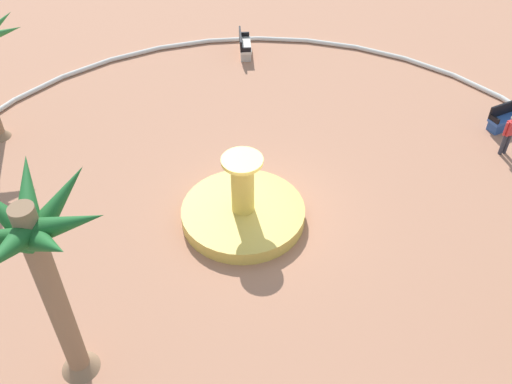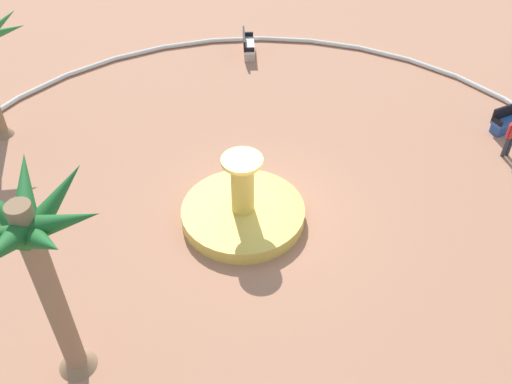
{
  "view_description": "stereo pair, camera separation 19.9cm",
  "coord_description": "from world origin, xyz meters",
  "px_view_note": "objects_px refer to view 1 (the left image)",
  "views": [
    {
      "loc": [
        -12.68,
        2.81,
        12.56
      ],
      "look_at": [
        -0.03,
        0.18,
        1.0
      ],
      "focal_mm": 39.74,
      "sensor_mm": 36.0,
      "label": 1
    },
    {
      "loc": [
        -12.72,
        2.62,
        12.56
      ],
      "look_at": [
        -0.03,
        0.18,
        1.0
      ],
      "focal_mm": 39.74,
      "sensor_mm": 36.0,
      "label": 2
    }
  ],
  "objects_px": {
    "fountain": "(243,211)",
    "bench_east": "(245,47)",
    "person_cyclist_photo": "(509,133)",
    "palm_tree_by_curb": "(40,256)",
    "bench_southeast": "(507,119)"
  },
  "relations": [
    {
      "from": "person_cyclist_photo",
      "to": "bench_east",
      "type": "bearing_deg",
      "value": 40.11
    },
    {
      "from": "fountain",
      "to": "palm_tree_by_curb",
      "type": "xyz_separation_m",
      "value": [
        -4.34,
        4.89,
        3.78
      ]
    },
    {
      "from": "palm_tree_by_curb",
      "to": "bench_southeast",
      "type": "height_order",
      "value": "palm_tree_by_curb"
    },
    {
      "from": "palm_tree_by_curb",
      "to": "person_cyclist_photo",
      "type": "bearing_deg",
      "value": -68.54
    },
    {
      "from": "palm_tree_by_curb",
      "to": "person_cyclist_photo",
      "type": "xyz_separation_m",
      "value": [
        5.76,
        -14.65,
        -3.21
      ]
    },
    {
      "from": "bench_east",
      "to": "person_cyclist_photo",
      "type": "relative_size",
      "value": 1.02
    },
    {
      "from": "bench_southeast",
      "to": "person_cyclist_photo",
      "type": "relative_size",
      "value": 1.03
    },
    {
      "from": "fountain",
      "to": "bench_east",
      "type": "xyz_separation_m",
      "value": [
        10.55,
        -2.08,
        0.01
      ]
    },
    {
      "from": "fountain",
      "to": "person_cyclist_photo",
      "type": "relative_size",
      "value": 2.38
    },
    {
      "from": "bench_southeast",
      "to": "person_cyclist_photo",
      "type": "bearing_deg",
      "value": 147.53
    },
    {
      "from": "fountain",
      "to": "person_cyclist_photo",
      "type": "distance_m",
      "value": 9.88
    },
    {
      "from": "bench_east",
      "to": "person_cyclist_photo",
      "type": "height_order",
      "value": "person_cyclist_photo"
    },
    {
      "from": "bench_east",
      "to": "bench_southeast",
      "type": "height_order",
      "value": "same"
    },
    {
      "from": "bench_southeast",
      "to": "bench_east",
      "type": "bearing_deg",
      "value": 48.38
    },
    {
      "from": "bench_east",
      "to": "person_cyclist_photo",
      "type": "distance_m",
      "value": 11.95
    }
  ]
}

